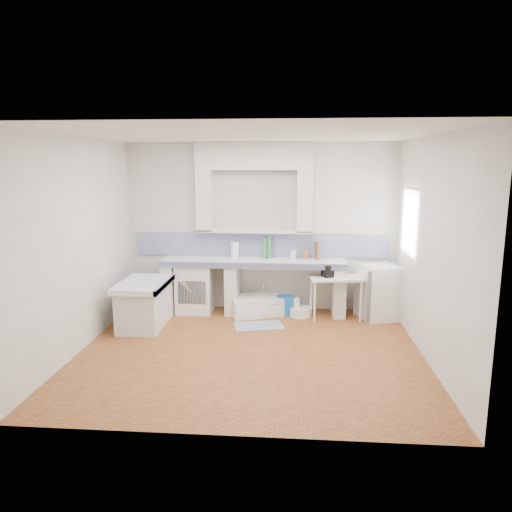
# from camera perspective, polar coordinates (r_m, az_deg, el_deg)

# --- Properties ---
(floor) EXTENTS (4.50, 4.50, 0.00)m
(floor) POSITION_cam_1_polar(r_m,az_deg,el_deg) (6.45, -0.72, -11.34)
(floor) COLOR #98572A
(floor) RESTS_ON ground
(ceiling) EXTENTS (4.50, 4.50, 0.00)m
(ceiling) POSITION_cam_1_polar(r_m,az_deg,el_deg) (5.98, -0.78, 14.33)
(ceiling) COLOR silver
(ceiling) RESTS_ON ground
(wall_back) EXTENTS (4.50, 0.00, 4.50)m
(wall_back) POSITION_cam_1_polar(r_m,az_deg,el_deg) (8.03, 0.57, 3.45)
(wall_back) COLOR silver
(wall_back) RESTS_ON ground
(wall_front) EXTENTS (4.50, 0.00, 4.50)m
(wall_front) POSITION_cam_1_polar(r_m,az_deg,el_deg) (4.12, -3.32, -3.78)
(wall_front) COLOR silver
(wall_front) RESTS_ON ground
(wall_left) EXTENTS (0.00, 4.50, 4.50)m
(wall_left) POSITION_cam_1_polar(r_m,az_deg,el_deg) (6.66, -20.42, 1.20)
(wall_left) COLOR silver
(wall_left) RESTS_ON ground
(wall_right) EXTENTS (0.00, 4.50, 4.50)m
(wall_right) POSITION_cam_1_polar(r_m,az_deg,el_deg) (6.27, 20.18, 0.66)
(wall_right) COLOR silver
(wall_right) RESTS_ON ground
(alcove_mass) EXTENTS (1.90, 0.25, 0.45)m
(alcove_mass) POSITION_cam_1_polar(r_m,az_deg,el_deg) (7.85, -0.23, 11.87)
(alcove_mass) COLOR silver
(alcove_mass) RESTS_ON ground
(window_frame) EXTENTS (0.35, 0.86, 1.06)m
(window_frame) POSITION_cam_1_polar(r_m,az_deg,el_deg) (7.44, 19.14, 3.80)
(window_frame) COLOR #392512
(window_frame) RESTS_ON ground
(lace_valance) EXTENTS (0.01, 0.84, 0.24)m
(lace_valance) POSITION_cam_1_polar(r_m,az_deg,el_deg) (7.37, 18.23, 6.76)
(lace_valance) COLOR white
(lace_valance) RESTS_ON ground
(counter_slab) EXTENTS (3.00, 0.60, 0.08)m
(counter_slab) POSITION_cam_1_polar(r_m,az_deg,el_deg) (7.84, -0.32, -0.75)
(counter_slab) COLOR white
(counter_slab) RESTS_ON ground
(counter_lip) EXTENTS (3.00, 0.04, 0.10)m
(counter_lip) POSITION_cam_1_polar(r_m,az_deg,el_deg) (7.56, -0.50, -1.17)
(counter_lip) COLOR navy
(counter_lip) RESTS_ON ground
(counter_pier_left) EXTENTS (0.20, 0.55, 0.82)m
(counter_pier_left) POSITION_cam_1_polar(r_m,az_deg,el_deg) (8.17, -10.16, -3.67)
(counter_pier_left) COLOR silver
(counter_pier_left) RESTS_ON ground
(counter_pier_mid) EXTENTS (0.20, 0.55, 0.82)m
(counter_pier_mid) POSITION_cam_1_polar(r_m,az_deg,el_deg) (7.98, -2.83, -3.87)
(counter_pier_mid) COLOR silver
(counter_pier_mid) RESTS_ON ground
(counter_pier_right) EXTENTS (0.20, 0.55, 0.82)m
(counter_pier_right) POSITION_cam_1_polar(r_m,az_deg,el_deg) (7.95, 9.82, -4.08)
(counter_pier_right) COLOR silver
(counter_pier_right) RESTS_ON ground
(peninsula_top) EXTENTS (0.70, 1.10, 0.08)m
(peninsula_top) POSITION_cam_1_polar(r_m,az_deg,el_deg) (7.43, -13.28, -3.28)
(peninsula_top) COLOR white
(peninsula_top) RESTS_ON ground
(peninsula_base) EXTENTS (0.60, 1.00, 0.62)m
(peninsula_base) POSITION_cam_1_polar(r_m,az_deg,el_deg) (7.52, -13.16, -5.87)
(peninsula_base) COLOR silver
(peninsula_base) RESTS_ON ground
(peninsula_lip) EXTENTS (0.04, 1.10, 0.10)m
(peninsula_lip) POSITION_cam_1_polar(r_m,az_deg,el_deg) (7.33, -10.82, -3.36)
(peninsula_lip) COLOR navy
(peninsula_lip) RESTS_ON ground
(backsplash) EXTENTS (4.27, 0.03, 0.40)m
(backsplash) POSITION_cam_1_polar(r_m,az_deg,el_deg) (8.06, 0.56, 1.32)
(backsplash) COLOR navy
(backsplash) RESTS_ON ground
(stove) EXTENTS (0.58, 0.57, 0.83)m
(stove) POSITION_cam_1_polar(r_m,az_deg,el_deg) (8.09, -7.24, -3.71)
(stove) COLOR white
(stove) RESTS_ON ground
(sink) EXTENTS (1.22, 0.94, 0.26)m
(sink) POSITION_cam_1_polar(r_m,az_deg,el_deg) (8.00, 0.81, -5.89)
(sink) COLOR white
(sink) RESTS_ON ground
(side_table) EXTENTS (0.88, 0.56, 0.04)m
(side_table) POSITION_cam_1_polar(r_m,az_deg,el_deg) (7.76, 9.45, -4.93)
(side_table) COLOR white
(side_table) RESTS_ON ground
(fridge) EXTENTS (0.70, 0.70, 0.87)m
(fridge) POSITION_cam_1_polar(r_m,az_deg,el_deg) (7.90, 14.52, -4.18)
(fridge) COLOR white
(fridge) RESTS_ON ground
(bucket_red) EXTENTS (0.40, 0.40, 0.28)m
(bucket_red) POSITION_cam_1_polar(r_m,az_deg,el_deg) (8.02, -0.64, -5.78)
(bucket_red) COLOR #B33B2C
(bucket_red) RESTS_ON ground
(bucket_orange) EXTENTS (0.31, 0.31, 0.25)m
(bucket_orange) POSITION_cam_1_polar(r_m,az_deg,el_deg) (7.98, 0.71, -5.98)
(bucket_orange) COLOR orange
(bucket_orange) RESTS_ON ground
(bucket_blue) EXTENTS (0.34, 0.34, 0.30)m
(bucket_blue) POSITION_cam_1_polar(r_m,az_deg,el_deg) (7.97, 3.62, -5.86)
(bucket_blue) COLOR blue
(bucket_blue) RESTS_ON ground
(basin_white) EXTENTS (0.40, 0.40, 0.14)m
(basin_white) POSITION_cam_1_polar(r_m,az_deg,el_deg) (7.90, 5.34, -6.62)
(basin_white) COLOR white
(basin_white) RESTS_ON ground
(water_bottle_a) EXTENTS (0.09, 0.09, 0.32)m
(water_bottle_a) POSITION_cam_1_polar(r_m,az_deg,el_deg) (8.15, 0.29, -5.38)
(water_bottle_a) COLOR silver
(water_bottle_a) RESTS_ON ground
(water_bottle_b) EXTENTS (0.10, 0.10, 0.31)m
(water_bottle_b) POSITION_cam_1_polar(r_m,az_deg,el_deg) (8.13, 2.45, -5.44)
(water_bottle_b) COLOR silver
(water_bottle_b) RESTS_ON ground
(black_bag) EXTENTS (0.36, 0.29, 0.20)m
(black_bag) POSITION_cam_1_polar(r_m,az_deg,el_deg) (7.67, 9.09, -1.71)
(black_bag) COLOR black
(black_bag) RESTS_ON side_table
(green_bottle_a) EXTENTS (0.09, 0.09, 0.35)m
(green_bottle_a) POSITION_cam_1_polar(r_m,az_deg,el_deg) (7.93, 1.03, 0.98)
(green_bottle_a) COLOR #347B48
(green_bottle_a) RESTS_ON counter_slab
(green_bottle_b) EXTENTS (0.08, 0.08, 0.36)m
(green_bottle_b) POSITION_cam_1_polar(r_m,az_deg,el_deg) (7.93, 1.61, 1.01)
(green_bottle_b) COLOR #347B48
(green_bottle_b) RESTS_ON counter_slab
(knife_block) EXTENTS (0.09, 0.07, 0.18)m
(knife_block) POSITION_cam_1_polar(r_m,az_deg,el_deg) (7.93, 5.91, 0.27)
(knife_block) COLOR #925E3A
(knife_block) RESTS_ON counter_slab
(cutting_board) EXTENTS (0.07, 0.21, 0.29)m
(cutting_board) POSITION_cam_1_polar(r_m,az_deg,el_deg) (7.93, 7.24, 0.65)
(cutting_board) COLOR #925E3A
(cutting_board) RESTS_ON counter_slab
(paper_towel) EXTENTS (0.15, 0.15, 0.27)m
(paper_towel) POSITION_cam_1_polar(r_m,az_deg,el_deg) (7.98, -2.53, 0.72)
(paper_towel) COLOR white
(paper_towel) RESTS_ON counter_slab
(soap_bottle) EXTENTS (0.10, 0.10, 0.20)m
(soap_bottle) POSITION_cam_1_polar(r_m,az_deg,el_deg) (7.93, 4.50, 0.38)
(soap_bottle) COLOR white
(soap_bottle) RESTS_ON counter_slab
(rug) EXTENTS (0.82, 0.60, 0.01)m
(rug) POSITION_cam_1_polar(r_m,az_deg,el_deg) (7.40, 0.30, -8.32)
(rug) COLOR #375994
(rug) RESTS_ON ground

